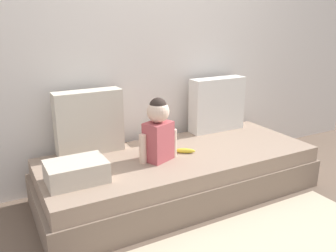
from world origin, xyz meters
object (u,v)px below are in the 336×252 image
(banana, at_px, (185,151))
(folded_blanket, at_px, (76,171))
(couch, at_px, (179,174))
(throw_pillow_right, at_px, (217,104))
(toddler, at_px, (158,129))
(throw_pillow_left, at_px, (89,122))

(banana, relative_size, folded_blanket, 0.42)
(couch, xyz_separation_m, throw_pillow_right, (0.64, 0.37, 0.45))
(toddler, height_order, banana, toddler)
(couch, xyz_separation_m, throw_pillow_left, (-0.64, 0.37, 0.45))
(throw_pillow_right, height_order, folded_blanket, throw_pillow_right)
(banana, bearing_deg, throw_pillow_right, 33.11)
(couch, relative_size, folded_blanket, 5.81)
(couch, height_order, toddler, toddler)
(throw_pillow_left, height_order, toddler, throw_pillow_left)
(throw_pillow_right, bearing_deg, banana, -146.89)
(throw_pillow_left, relative_size, folded_blanket, 1.36)
(banana, distance_m, folded_blanket, 0.93)
(throw_pillow_left, height_order, throw_pillow_right, same)
(couch, bearing_deg, toddler, -168.85)
(throw_pillow_right, xyz_separation_m, toddler, (-0.86, -0.41, -0.01))
(toddler, relative_size, folded_blanket, 1.25)
(throw_pillow_left, xyz_separation_m, toddler, (0.42, -0.41, -0.01))
(throw_pillow_left, relative_size, toddler, 1.09)
(banana, bearing_deg, couch, 153.45)
(toddler, height_order, folded_blanket, toddler)
(folded_blanket, bearing_deg, throw_pillow_right, 17.78)
(throw_pillow_right, distance_m, folded_blanket, 1.61)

